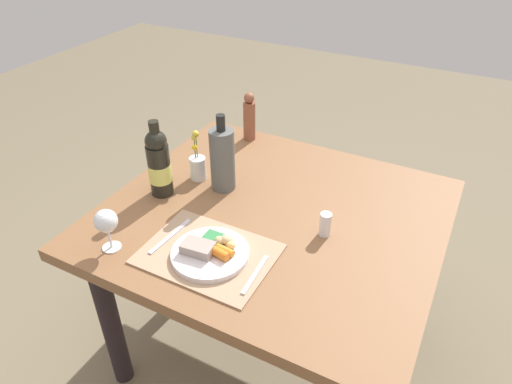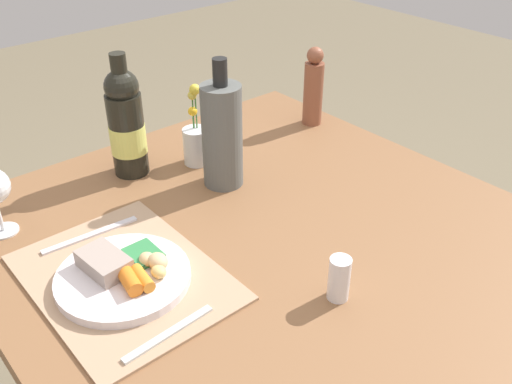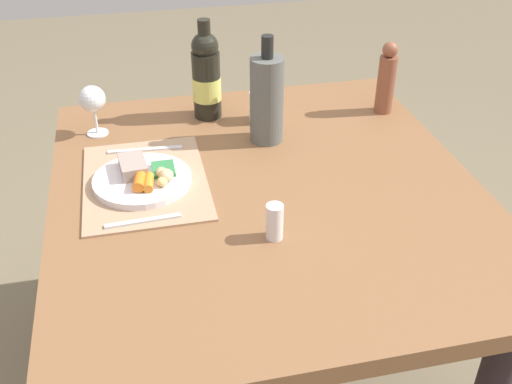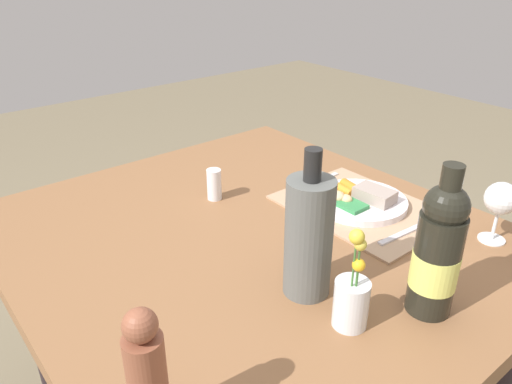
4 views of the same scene
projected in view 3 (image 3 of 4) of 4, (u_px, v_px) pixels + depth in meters
The scene contains 12 objects.
ground_plane at pixel (264, 381), 1.91m from camera, with size 8.00×8.00×0.00m, color #756950.
dining_table at pixel (266, 219), 1.56m from camera, with size 1.16×1.06×0.74m.
placemat at pixel (145, 181), 1.51m from camera, with size 0.41×0.30×0.01m, color tan.
dinner_plate at pixel (143, 178), 1.49m from camera, with size 0.24×0.24×0.05m.
fork at pixel (145, 149), 1.64m from camera, with size 0.01×0.20×0.01m, color silver.
knife at pixel (143, 221), 1.37m from camera, with size 0.01×0.17×0.01m, color silver.
cooler_bottle at pixel (267, 99), 1.63m from camera, with size 0.09×0.09×0.30m.
salt_shaker at pixel (275, 222), 1.30m from camera, with size 0.04×0.04×0.08m, color white.
pepper_mill at pixel (386, 79), 1.80m from camera, with size 0.05×0.05×0.22m.
wine_bottle at pixel (206, 76), 1.76m from camera, with size 0.08×0.08×0.30m.
wine_glass at pixel (92, 100), 1.67m from camera, with size 0.07×0.07×0.15m.
flower_vase at pixel (260, 102), 1.77m from camera, with size 0.06×0.06×0.20m.
Camera 3 is at (1.22, -0.30, 1.56)m, focal length 42.22 mm.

